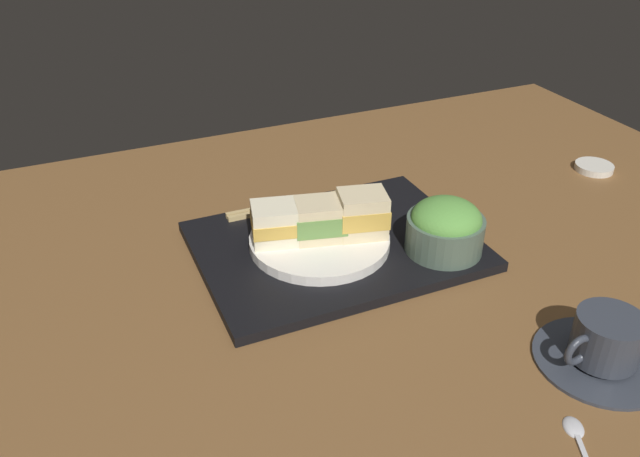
{
  "coord_description": "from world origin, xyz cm",
  "views": [
    {
      "loc": [
        33.87,
        63.14,
        49.0
      ],
      "look_at": [
        5.02,
        -2.97,
        5.0
      ],
      "focal_mm": 36.02,
      "sensor_mm": 36.0,
      "label": 1
    }
  ],
  "objects_px": {
    "sandwich_plate": "(319,241)",
    "sandwich_near": "(362,214)",
    "sandwich_middle": "(319,220)",
    "chopsticks_pair": "(299,203)",
    "salad_bowl": "(445,227)",
    "teaspoon": "(578,436)",
    "sandwich_far": "(276,223)",
    "small_sauce_dish": "(594,167)",
    "coffee_cup": "(604,345)"
  },
  "relations": [
    {
      "from": "sandwich_middle",
      "to": "small_sauce_dish",
      "type": "distance_m",
      "value": 0.54
    },
    {
      "from": "sandwich_plate",
      "to": "teaspoon",
      "type": "distance_m",
      "value": 0.4
    },
    {
      "from": "teaspoon",
      "to": "sandwich_near",
      "type": "bearing_deg",
      "value": -83.57
    },
    {
      "from": "sandwich_far",
      "to": "teaspoon",
      "type": "xyz_separation_m",
      "value": [
        -0.16,
        0.41,
        -0.05
      ]
    },
    {
      "from": "salad_bowl",
      "to": "chopsticks_pair",
      "type": "bearing_deg",
      "value": -55.59
    },
    {
      "from": "sandwich_near",
      "to": "sandwich_middle",
      "type": "bearing_deg",
      "value": -14.92
    },
    {
      "from": "sandwich_middle",
      "to": "coffee_cup",
      "type": "xyz_separation_m",
      "value": [
        -0.2,
        0.32,
        -0.03
      ]
    },
    {
      "from": "sandwich_far",
      "to": "teaspoon",
      "type": "distance_m",
      "value": 0.44
    },
    {
      "from": "sandwich_near",
      "to": "sandwich_middle",
      "type": "relative_size",
      "value": 0.97
    },
    {
      "from": "sandwich_plate",
      "to": "coffee_cup",
      "type": "distance_m",
      "value": 0.37
    },
    {
      "from": "chopsticks_pair",
      "to": "coffee_cup",
      "type": "relative_size",
      "value": 1.57
    },
    {
      "from": "salad_bowl",
      "to": "sandwich_far",
      "type": "bearing_deg",
      "value": -24.1
    },
    {
      "from": "sandwich_far",
      "to": "chopsticks_pair",
      "type": "height_order",
      "value": "sandwich_far"
    },
    {
      "from": "small_sauce_dish",
      "to": "teaspoon",
      "type": "relative_size",
      "value": 0.68
    },
    {
      "from": "sandwich_far",
      "to": "coffee_cup",
      "type": "bearing_deg",
      "value": 127.03
    },
    {
      "from": "sandwich_near",
      "to": "sandwich_plate",
      "type": "bearing_deg",
      "value": -14.92
    },
    {
      "from": "sandwich_far",
      "to": "small_sauce_dish",
      "type": "height_order",
      "value": "sandwich_far"
    },
    {
      "from": "sandwich_far",
      "to": "sandwich_middle",
      "type": "bearing_deg",
      "value": 165.08
    },
    {
      "from": "sandwich_plate",
      "to": "salad_bowl",
      "type": "distance_m",
      "value": 0.17
    },
    {
      "from": "sandwich_near",
      "to": "salad_bowl",
      "type": "bearing_deg",
      "value": 146.26
    },
    {
      "from": "coffee_cup",
      "to": "small_sauce_dish",
      "type": "height_order",
      "value": "coffee_cup"
    },
    {
      "from": "sandwich_plate",
      "to": "sandwich_middle",
      "type": "distance_m",
      "value": 0.03
    },
    {
      "from": "coffee_cup",
      "to": "small_sauce_dish",
      "type": "bearing_deg",
      "value": -132.92
    },
    {
      "from": "sandwich_middle",
      "to": "salad_bowl",
      "type": "bearing_deg",
      "value": 152.72
    },
    {
      "from": "sandwich_middle",
      "to": "sandwich_near",
      "type": "bearing_deg",
      "value": 165.08
    },
    {
      "from": "sandwich_plate",
      "to": "sandwich_far",
      "type": "relative_size",
      "value": 2.52
    },
    {
      "from": "sandwich_plate",
      "to": "sandwich_near",
      "type": "height_order",
      "value": "sandwich_near"
    },
    {
      "from": "sandwich_middle",
      "to": "chopsticks_pair",
      "type": "distance_m",
      "value": 0.12
    },
    {
      "from": "salad_bowl",
      "to": "chopsticks_pair",
      "type": "height_order",
      "value": "salad_bowl"
    },
    {
      "from": "salad_bowl",
      "to": "coffee_cup",
      "type": "height_order",
      "value": "salad_bowl"
    },
    {
      "from": "sandwich_middle",
      "to": "coffee_cup",
      "type": "bearing_deg",
      "value": 121.52
    },
    {
      "from": "sandwich_near",
      "to": "salad_bowl",
      "type": "xyz_separation_m",
      "value": [
        -0.09,
        0.06,
        -0.01
      ]
    },
    {
      "from": "sandwich_near",
      "to": "small_sauce_dish",
      "type": "xyz_separation_m",
      "value": [
        -0.48,
        -0.06,
        -0.05
      ]
    },
    {
      "from": "sandwich_plate",
      "to": "chopsticks_pair",
      "type": "height_order",
      "value": "sandwich_plate"
    },
    {
      "from": "chopsticks_pair",
      "to": "small_sauce_dish",
      "type": "xyz_separation_m",
      "value": [
        -0.52,
        0.07,
        -0.01
      ]
    },
    {
      "from": "sandwich_near",
      "to": "teaspoon",
      "type": "xyz_separation_m",
      "value": [
        -0.04,
        0.38,
        -0.06
      ]
    },
    {
      "from": "sandwich_middle",
      "to": "chopsticks_pair",
      "type": "xyz_separation_m",
      "value": [
        -0.02,
        -0.12,
        -0.04
      ]
    },
    {
      "from": "sandwich_middle",
      "to": "chopsticks_pair",
      "type": "height_order",
      "value": "sandwich_middle"
    },
    {
      "from": "small_sauce_dish",
      "to": "sandwich_far",
      "type": "bearing_deg",
      "value": 3.3
    },
    {
      "from": "sandwich_near",
      "to": "teaspoon",
      "type": "relative_size",
      "value": 0.81
    },
    {
      "from": "sandwich_middle",
      "to": "chopsticks_pair",
      "type": "relative_size",
      "value": 0.35
    },
    {
      "from": "sandwich_near",
      "to": "salad_bowl",
      "type": "distance_m",
      "value": 0.11
    },
    {
      "from": "sandwich_middle",
      "to": "small_sauce_dish",
      "type": "bearing_deg",
      "value": -174.76
    },
    {
      "from": "sandwich_middle",
      "to": "sandwich_far",
      "type": "relative_size",
      "value": 1.04
    },
    {
      "from": "sandwich_plate",
      "to": "salad_bowl",
      "type": "relative_size",
      "value": 1.84
    },
    {
      "from": "sandwich_plate",
      "to": "small_sauce_dish",
      "type": "distance_m",
      "value": 0.54
    },
    {
      "from": "sandwich_plate",
      "to": "sandwich_far",
      "type": "height_order",
      "value": "sandwich_far"
    },
    {
      "from": "sandwich_plate",
      "to": "salad_bowl",
      "type": "bearing_deg",
      "value": 152.72
    },
    {
      "from": "salad_bowl",
      "to": "teaspoon",
      "type": "xyz_separation_m",
      "value": [
        0.05,
        0.31,
        -0.05
      ]
    },
    {
      "from": "sandwich_near",
      "to": "small_sauce_dish",
      "type": "height_order",
      "value": "sandwich_near"
    }
  ]
}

